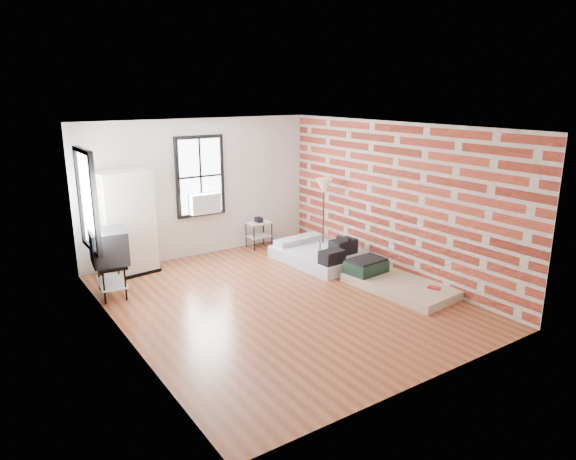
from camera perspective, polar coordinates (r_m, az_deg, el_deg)
ground at (r=8.51m, az=-0.84°, el=-7.79°), size 6.00×6.00×0.00m
room_shell at (r=8.41m, az=-0.91°, el=4.34°), size 5.02×6.02×2.80m
mattress_main at (r=10.29m, az=3.76°, el=-2.71°), size 1.47×1.90×0.58m
mattress_bare at (r=9.15m, az=11.44°, el=-5.57°), size 1.16×1.97×0.41m
wardrobe at (r=9.87m, az=-17.49°, el=0.67°), size 1.04×0.67×1.94m
side_table at (r=11.16m, az=-3.26°, el=0.30°), size 0.51×0.41×0.67m
floor_lamp at (r=10.53m, az=4.01°, el=4.45°), size 0.34×0.34×1.59m
tv_stand at (r=8.93m, az=-19.24°, el=-2.01°), size 0.63×0.85×1.12m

